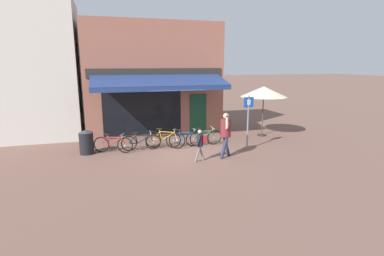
# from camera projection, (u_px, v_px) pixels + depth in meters

# --- Properties ---
(ground_plane) EXTENTS (160.00, 160.00, 0.00)m
(ground_plane) POSITION_uv_depth(u_px,v_px,m) (185.00, 151.00, 12.82)
(ground_plane) COLOR brown
(shop_front) EXTENTS (7.06, 4.80, 5.75)m
(shop_front) POSITION_uv_depth(u_px,v_px,m) (153.00, 78.00, 16.18)
(shop_front) COLOR #8E5647
(shop_front) RESTS_ON ground_plane
(neighbour_building) EXTENTS (5.08, 4.00, 6.68)m
(neighbour_building) POSITION_uv_depth(u_px,v_px,m) (25.00, 70.00, 14.81)
(neighbour_building) COLOR beige
(neighbour_building) RESTS_ON ground_plane
(bike_rack_rail) EXTENTS (4.60, 0.04, 0.57)m
(bike_rack_rail) POSITION_uv_depth(u_px,v_px,m) (161.00, 136.00, 13.26)
(bike_rack_rail) COLOR #47494F
(bike_rack_rail) RESTS_ON ground_plane
(bicycle_red) EXTENTS (1.59, 0.71, 0.81)m
(bicycle_red) POSITION_uv_depth(u_px,v_px,m) (113.00, 144.00, 12.46)
(bicycle_red) COLOR black
(bicycle_red) RESTS_ON ground_plane
(bicycle_black) EXTENTS (1.70, 0.52, 0.81)m
(bicycle_black) POSITION_uv_depth(u_px,v_px,m) (141.00, 142.00, 12.81)
(bicycle_black) COLOR black
(bicycle_black) RESTS_ON ground_plane
(bicycle_orange) EXTENTS (1.71, 0.89, 0.89)m
(bicycle_orange) POSITION_uv_depth(u_px,v_px,m) (165.00, 139.00, 13.17)
(bicycle_orange) COLOR black
(bicycle_orange) RESTS_ON ground_plane
(bicycle_blue) EXTENTS (1.74, 0.52, 0.83)m
(bicycle_blue) POSITION_uv_depth(u_px,v_px,m) (185.00, 139.00, 13.34)
(bicycle_blue) COLOR black
(bicycle_blue) RESTS_ON ground_plane
(bicycle_green) EXTENTS (1.71, 0.52, 0.87)m
(bicycle_green) POSITION_uv_depth(u_px,v_px,m) (204.00, 138.00, 13.52)
(bicycle_green) COLOR black
(bicycle_green) RESTS_ON ground_plane
(pedestrian_adult) EXTENTS (0.60, 0.73, 1.79)m
(pedestrian_adult) POSITION_uv_depth(u_px,v_px,m) (226.00, 131.00, 11.71)
(pedestrian_adult) COLOR #282D47
(pedestrian_adult) RESTS_ON ground_plane
(pedestrian_child) EXTENTS (0.49, 0.31, 1.24)m
(pedestrian_child) POSITION_uv_depth(u_px,v_px,m) (201.00, 141.00, 11.28)
(pedestrian_child) COLOR slate
(pedestrian_child) RESTS_ON ground_plane
(litter_bin) EXTENTS (0.58, 0.58, 1.02)m
(litter_bin) POSITION_uv_depth(u_px,v_px,m) (86.00, 142.00, 12.27)
(litter_bin) COLOR black
(litter_bin) RESTS_ON ground_plane
(parking_sign) EXTENTS (0.44, 0.07, 2.34)m
(parking_sign) POSITION_uv_depth(u_px,v_px,m) (248.00, 117.00, 12.70)
(parking_sign) COLOR slate
(parking_sign) RESTS_ON ground_plane
(cafe_parasol) EXTENTS (2.32, 2.32, 2.54)m
(cafe_parasol) POSITION_uv_depth(u_px,v_px,m) (264.00, 92.00, 15.03)
(cafe_parasol) COLOR #4C3D2D
(cafe_parasol) RESTS_ON ground_plane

